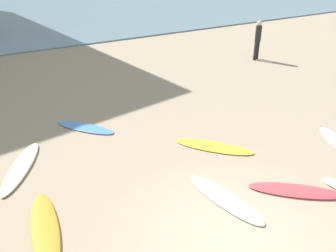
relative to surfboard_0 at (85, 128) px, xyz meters
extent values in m
plane|color=tan|center=(1.23, -5.93, -0.03)|extent=(120.00, 120.00, 0.00)
ellipsoid|color=#5197E2|center=(0.00, 0.00, 0.00)|extent=(1.65, 1.85, 0.06)
ellipsoid|color=yellow|center=(2.83, -2.82, 0.00)|extent=(1.92, 2.02, 0.06)
ellipsoid|color=gold|center=(-2.02, -3.89, 0.01)|extent=(0.83, 2.46, 0.09)
ellipsoid|color=#DA484C|center=(3.38, -5.37, 0.01)|extent=(2.03, 1.77, 0.08)
ellipsoid|color=#F0EAC7|center=(-2.10, -1.34, 0.01)|extent=(1.57, 2.38, 0.09)
ellipsoid|color=silver|center=(1.75, -4.81, 0.00)|extent=(0.93, 2.28, 0.07)
cylinder|color=black|center=(9.32, 2.97, 0.40)|extent=(0.14, 0.14, 0.87)
cylinder|color=black|center=(9.13, 2.90, 0.40)|extent=(0.14, 0.14, 0.87)
cylinder|color=black|center=(9.22, 2.93, 1.20)|extent=(0.36, 0.36, 0.72)
sphere|color=beige|center=(9.22, 2.93, 1.68)|extent=(0.23, 0.23, 0.23)
camera|label=1|loc=(-2.44, -9.90, 5.29)|focal=38.91mm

